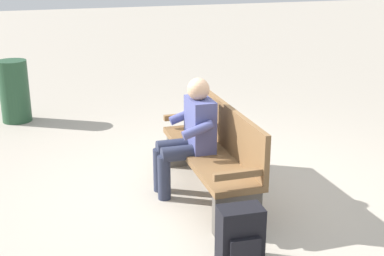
% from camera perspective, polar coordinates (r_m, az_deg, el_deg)
% --- Properties ---
extents(ground_plane, '(40.00, 40.00, 0.00)m').
position_cam_1_polar(ground_plane, '(5.31, 1.75, -7.21)').
color(ground_plane, '#A89E8E').
extents(bench_near, '(1.82, 0.55, 0.90)m').
position_cam_1_polar(bench_near, '(5.15, 2.55, -2.50)').
color(bench_near, brown).
rests_on(bench_near, ground).
extents(person_seated, '(0.58, 0.58, 1.18)m').
position_cam_1_polar(person_seated, '(5.13, -0.29, -0.56)').
color(person_seated, '#474C84').
rests_on(person_seated, ground).
extents(backpack, '(0.27, 0.36, 0.47)m').
position_cam_1_polar(backpack, '(4.12, 5.33, -11.74)').
color(backpack, black).
rests_on(backpack, ground).
extents(trash_bin, '(0.42, 0.42, 0.89)m').
position_cam_1_polar(trash_bin, '(7.88, -18.94, 3.85)').
color(trash_bin, '#23472D').
rests_on(trash_bin, ground).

